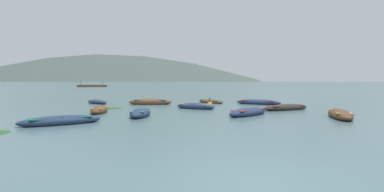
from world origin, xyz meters
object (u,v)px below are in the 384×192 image
rowboat_5 (150,102)px  rowboat_10 (99,110)px  mooring_buoy (210,104)px  ferry_0 (92,86)px  rowboat_3 (195,106)px  rowboat_7 (97,102)px  rowboat_8 (286,108)px  rowboat_9 (140,113)px  rowboat_1 (340,114)px  rowboat_0 (248,112)px  rowboat_2 (258,102)px  rowboat_6 (61,121)px  rowboat_4 (211,101)px

rowboat_5 → rowboat_10: 7.77m
rowboat_5 → mooring_buoy: (5.27, -2.10, -0.12)m
ferry_0 → rowboat_3: bearing=-76.4°
rowboat_7 → mooring_buoy: size_ratio=3.58×
rowboat_8 → rowboat_3: bearing=161.9°
rowboat_8 → ferry_0: size_ratio=0.40×
rowboat_3 → rowboat_10: 7.40m
rowboat_8 → rowboat_9: (-11.00, -2.24, 0.02)m
rowboat_1 → mooring_buoy: 11.57m
rowboat_1 → rowboat_8: size_ratio=1.01×
rowboat_0 → rowboat_9: (-6.90, 0.57, 0.01)m
rowboat_2 → mooring_buoy: 4.89m
rowboat_3 → rowboat_7: rowboat_3 is taller
rowboat_3 → rowboat_5: size_ratio=0.79×
rowboat_1 → ferry_0: bearing=106.7°
rowboat_6 → ferry_0: bearing=98.0°
rowboat_5 → rowboat_9: 9.45m
rowboat_1 → mooring_buoy: (-5.78, 10.03, -0.09)m
rowboat_2 → rowboat_5: 10.25m
rowboat_0 → rowboat_5: 11.64m
rowboat_9 → mooring_buoy: 9.57m
rowboat_5 → rowboat_7: 5.41m
rowboat_1 → rowboat_4: rowboat_1 is taller
rowboat_8 → ferry_0: (-29.23, 95.63, 0.27)m
rowboat_5 → rowboat_8: 12.38m
rowboat_6 → rowboat_8: 15.85m
rowboat_7 → rowboat_8: size_ratio=0.68×
rowboat_7 → mooring_buoy: bearing=-20.5°
rowboat_4 → rowboat_6: bearing=-130.1°
rowboat_5 → rowboat_9: rowboat_5 is taller
rowboat_0 → rowboat_8: (4.10, 2.81, -0.01)m
rowboat_2 → rowboat_4: 4.73m
rowboat_10 → rowboat_7: bearing=98.9°
rowboat_3 → rowboat_10: rowboat_10 is taller
rowboat_6 → ferry_0: size_ratio=0.38×
rowboat_1 → ferry_0: ferry_0 is taller
rowboat_0 → rowboat_3: (-2.57, 4.99, -0.01)m
rowboat_0 → rowboat_1: rowboat_1 is taller
rowboat_3 → rowboat_8: 7.01m
rowboat_4 → rowboat_8: bearing=-63.3°
rowboat_1 → rowboat_6: size_ratio=1.06×
rowboat_8 → rowboat_9: bearing=-168.5°
rowboat_4 → rowboat_3: bearing=-114.3°
rowboat_10 → mooring_buoy: bearing=27.5°
rowboat_5 → ferry_0: bearing=102.2°
rowboat_5 → rowboat_9: (-0.91, -9.41, -0.03)m
rowboat_5 → rowboat_10: (-3.76, -6.80, -0.04)m
rowboat_1 → ferry_0: (-30.19, 100.59, 0.25)m
rowboat_3 → rowboat_7: 10.89m
rowboat_4 → rowboat_7: rowboat_7 is taller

